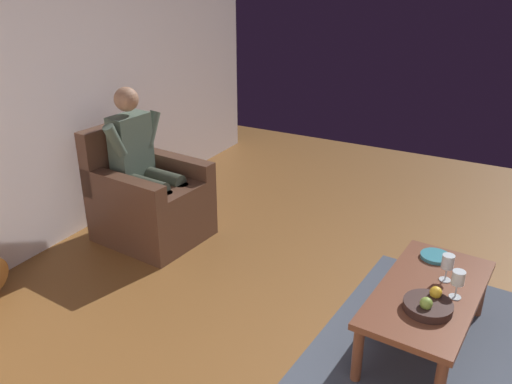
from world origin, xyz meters
The scene contains 10 objects.
ground_plane centered at (0.00, 0.00, 0.00)m, with size 7.41×7.41×0.00m, color brown.
wall_back centered at (0.00, -3.12, 1.39)m, with size 6.02×0.06×2.79m, color silver.
rug centered at (-0.15, -0.11, 0.00)m, with size 1.80×1.15×0.01m, color #444D5A.
armchair centered at (-0.48, -2.48, 0.33)m, with size 0.79×0.89×0.95m.
person_seated centered at (-0.48, -2.49, 0.68)m, with size 0.61×0.62×1.27m.
coffee_table centered at (-0.15, -0.11, 0.34)m, with size 1.14×0.63×0.40m.
wine_glass_near centered at (-0.30, -0.04, 0.52)m, with size 0.07×0.07×0.18m.
wine_glass_far centered at (-0.14, 0.04, 0.52)m, with size 0.07×0.07×0.18m.
fruit_bowl centered at (0.05, -0.07, 0.43)m, with size 0.27×0.27×0.11m.
decorative_dish centered at (-0.54, -0.15, 0.41)m, with size 0.19×0.19×0.02m, color teal.
Camera 1 is at (2.64, 0.24, 2.19)m, focal length 37.08 mm.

